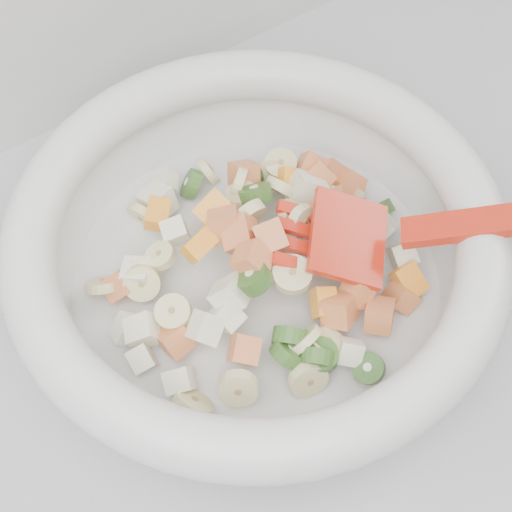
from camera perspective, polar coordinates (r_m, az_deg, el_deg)
counter at (r=1.00m, az=1.21°, el=-17.95°), size 2.00×0.60×0.90m
mixing_bowl at (r=0.55m, az=0.11°, el=0.43°), size 0.43×0.37×0.15m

